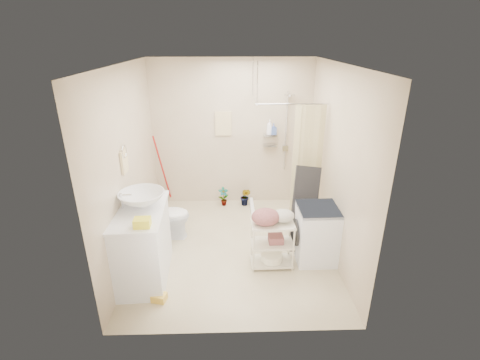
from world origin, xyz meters
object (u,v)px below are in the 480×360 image
Objects in this scene: vanity at (142,244)px; laundry_rack at (272,240)px; toilet at (166,215)px; washing_machine at (316,233)px.

laundry_rack is (1.67, 0.19, -0.10)m from vanity.
toilet is 1.74m from laundry_rack.
vanity is at bearing -172.64° from washing_machine.
vanity reaches higher than washing_machine.
toilet is 0.92× the size of washing_machine.
washing_machine is 0.64m from laundry_rack.
vanity is 1.69m from laundry_rack.
laundry_rack reaches higher than toilet.
laundry_rack is (1.55, -0.78, 0.02)m from toilet.
vanity is 1.39× the size of washing_machine.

